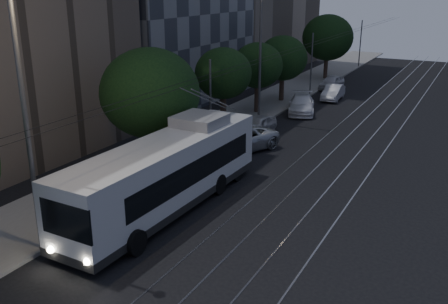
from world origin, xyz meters
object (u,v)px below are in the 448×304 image
pickup_silver (236,140)px  car_white_a (257,125)px  trolleybus (168,173)px  car_white_c (333,92)px  car_white_d (332,82)px  car_white_b (302,104)px  streetlamp_far (266,37)px  streetlamp_near (30,92)px

pickup_silver → car_white_a: pickup_silver is taller
car_white_a → trolleybus: bearing=-80.7°
car_white_a → car_white_c: car_white_c is taller
pickup_silver → car_white_a: 4.27m
car_white_c → car_white_d: size_ratio=1.01×
pickup_silver → car_white_b: bearing=111.5°
car_white_a → car_white_b: (0.70, 7.57, 0.07)m
trolleybus → car_white_b: (-0.70, 21.11, -1.09)m
trolleybus → car_white_a: 13.66m
trolleybus → car_white_b: size_ratio=2.62×
trolleybus → car_white_b: trolleybus is taller
pickup_silver → trolleybus: bearing=-61.1°
car_white_c → streetlamp_far: 12.11m
streetlamp_near → streetlamp_far: 23.07m
pickup_silver → streetlamp_near: streetlamp_near is taller
car_white_d → streetlamp_near: size_ratio=0.37×
trolleybus → car_white_d: size_ratio=3.23×
car_white_b → car_white_c: 6.39m
car_white_b → streetlamp_near: (-1.18, -26.98, 5.91)m
car_white_a → car_white_c: 13.99m
pickup_silver → streetlamp_far: 9.89m
pickup_silver → car_white_b: 11.83m
car_white_c → streetlamp_near: bearing=-96.5°
pickup_silver → car_white_c: size_ratio=1.40×
pickup_silver → car_white_a: (-0.42, 4.25, -0.14)m
trolleybus → pickup_silver: bearing=97.5°
streetlamp_near → pickup_silver: bearing=86.6°
pickup_silver → streetlamp_near: size_ratio=0.53×
car_white_b → car_white_a: bearing=-113.4°
car_white_d → streetlamp_near: bearing=-86.5°
pickup_silver → car_white_d: bearing=113.8°
streetlamp_far → car_white_d: bearing=85.7°
trolleybus → car_white_d: bearing=93.9°
car_white_a → streetlamp_far: 7.01m
car_white_b → car_white_c: size_ratio=1.22×
car_white_d → streetlamp_near: 38.59m
trolleybus → streetlamp_near: 7.81m
trolleybus → car_white_d: trolleybus is taller
trolleybus → streetlamp_near: size_ratio=1.20×
trolleybus → streetlamp_far: (-2.47, 17.20, 4.73)m
streetlamp_near → streetlamp_far: bearing=91.5°
streetlamp_near → car_white_b: bearing=87.5°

